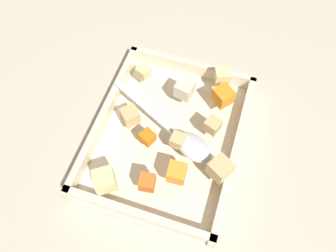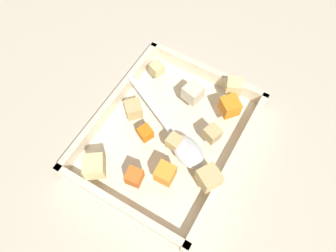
% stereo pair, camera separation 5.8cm
% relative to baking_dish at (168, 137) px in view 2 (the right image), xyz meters
% --- Properties ---
extents(ground_plane, '(4.00, 4.00, 0.00)m').
position_rel_baking_dish_xyz_m(ground_plane, '(-0.00, -0.02, -0.01)').
color(ground_plane, '#BCB29E').
extents(baking_dish, '(0.33, 0.26, 0.05)m').
position_rel_baking_dish_xyz_m(baking_dish, '(0.00, 0.00, 0.00)').
color(baking_dish, beige).
rests_on(baking_dish, ground_plane).
extents(carrot_chunk_front_center, '(0.03, 0.03, 0.03)m').
position_rel_baking_dish_xyz_m(carrot_chunk_front_center, '(-0.11, -0.00, 0.05)').
color(carrot_chunk_front_center, orange).
rests_on(carrot_chunk_front_center, baking_dish).
extents(carrot_chunk_corner_sw, '(0.04, 0.04, 0.03)m').
position_rel_baking_dish_xyz_m(carrot_chunk_corner_sw, '(0.09, -0.08, 0.05)').
color(carrot_chunk_corner_sw, orange).
rests_on(carrot_chunk_corner_sw, baking_dish).
extents(carrot_chunk_near_spoon, '(0.03, 0.03, 0.02)m').
position_rel_baking_dish_xyz_m(carrot_chunk_near_spoon, '(-0.03, 0.03, 0.04)').
color(carrot_chunk_near_spoon, orange).
rests_on(carrot_chunk_near_spoon, baking_dish).
extents(carrot_chunk_heap_top, '(0.03, 0.03, 0.03)m').
position_rel_baking_dish_xyz_m(carrot_chunk_heap_top, '(-0.08, -0.04, 0.05)').
color(carrot_chunk_heap_top, orange).
rests_on(carrot_chunk_heap_top, baking_dish).
extents(potato_chunk_mid_right, '(0.04, 0.04, 0.03)m').
position_rel_baking_dish_xyz_m(potato_chunk_mid_right, '(-0.01, 0.07, 0.05)').
color(potato_chunk_mid_right, tan).
rests_on(potato_chunk_mid_right, baking_dish).
extents(potato_chunk_under_handle, '(0.03, 0.03, 0.02)m').
position_rel_baking_dish_xyz_m(potato_chunk_under_handle, '(0.02, -0.07, 0.05)').
color(potato_chunk_under_handle, tan).
rests_on(potato_chunk_under_handle, baking_dish).
extents(potato_chunk_rim_edge, '(0.03, 0.03, 0.02)m').
position_rel_baking_dish_xyz_m(potato_chunk_rim_edge, '(0.10, 0.08, 0.04)').
color(potato_chunk_rim_edge, '#E0CC89').
rests_on(potato_chunk_rim_edge, baking_dish).
extents(potato_chunk_far_left, '(0.03, 0.03, 0.02)m').
position_rel_baking_dish_xyz_m(potato_chunk_far_left, '(-0.02, -0.03, 0.05)').
color(potato_chunk_far_left, tan).
rests_on(potato_chunk_far_left, baking_dish).
extents(potato_chunk_back_center, '(0.05, 0.05, 0.03)m').
position_rel_baking_dish_xyz_m(potato_chunk_back_center, '(-0.13, 0.06, 0.05)').
color(potato_chunk_back_center, '#E0CC89').
rests_on(potato_chunk_back_center, baking_dish).
extents(potato_chunk_center, '(0.04, 0.04, 0.03)m').
position_rel_baking_dish_xyz_m(potato_chunk_center, '(0.13, -0.06, 0.05)').
color(potato_chunk_center, '#E0CC89').
rests_on(potato_chunk_center, baking_dish).
extents(potato_chunk_corner_ne, '(0.05, 0.05, 0.03)m').
position_rel_baking_dish_xyz_m(potato_chunk_corner_ne, '(-0.05, -0.11, 0.05)').
color(potato_chunk_corner_ne, tan).
rests_on(potato_chunk_corner_ne, baking_dish).
extents(parsnip_chunk_corner_nw, '(0.04, 0.04, 0.03)m').
position_rel_baking_dish_xyz_m(parsnip_chunk_corner_nw, '(0.08, -0.01, 0.05)').
color(parsnip_chunk_corner_nw, beige).
rests_on(parsnip_chunk_corner_nw, baking_dish).
extents(serving_spoon, '(0.13, 0.22, 0.02)m').
position_rel_baking_dish_xyz_m(serving_spoon, '(-0.02, -0.04, 0.04)').
color(serving_spoon, silver).
rests_on(serving_spoon, baking_dish).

